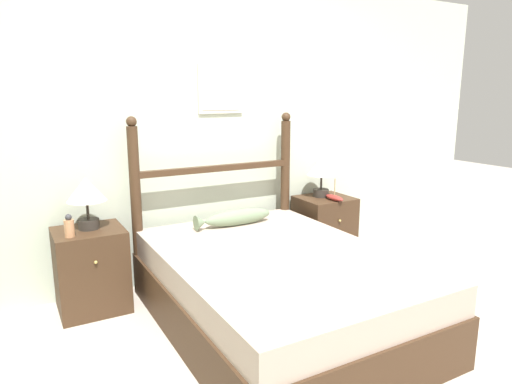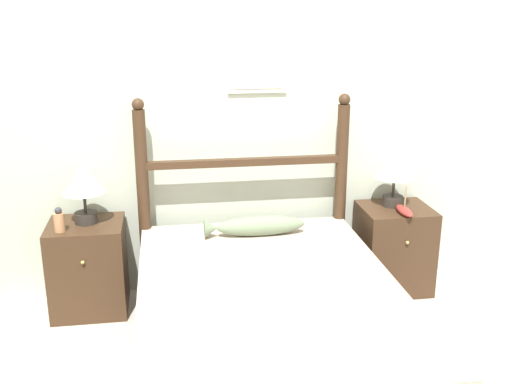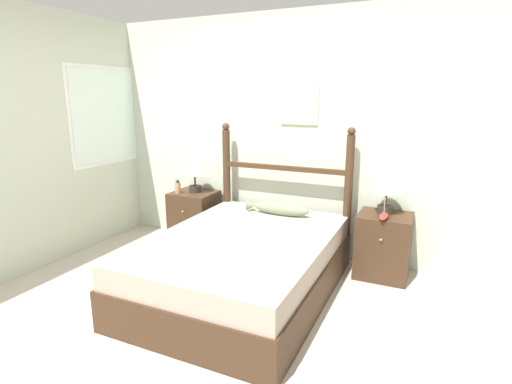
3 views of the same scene
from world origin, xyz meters
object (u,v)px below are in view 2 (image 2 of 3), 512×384
(bed, at_px, (268,327))
(fish_pillow, at_px, (255,226))
(table_lamp_right, at_px, (395,169))
(bottle, at_px, (59,221))
(nightstand_left, at_px, (89,267))
(table_lamp_left, at_px, (83,184))
(model_boat, at_px, (404,211))
(nightstand_right, at_px, (393,248))

(bed, xyz_separation_m, fish_pillow, (0.04, 0.72, 0.33))
(table_lamp_right, bearing_deg, bottle, -175.88)
(nightstand_left, bearing_deg, bed, -39.20)
(table_lamp_left, bearing_deg, bottle, -137.19)
(table_lamp_right, xyz_separation_m, model_boat, (0.01, -0.19, -0.24))
(table_lamp_left, height_order, fish_pillow, table_lamp_left)
(bed, xyz_separation_m, nightstand_left, (-1.07, 0.87, 0.05))
(fish_pillow, bearing_deg, bottle, 178.39)
(model_boat, bearing_deg, table_lamp_left, 175.68)
(bottle, relative_size, model_boat, 0.69)
(nightstand_left, xyz_separation_m, nightstand_right, (2.14, 0.00, 0.00))
(fish_pillow, bearing_deg, table_lamp_left, 171.10)
(nightstand_left, xyz_separation_m, bottle, (-0.14, -0.12, 0.38))
(nightstand_left, xyz_separation_m, model_boat, (2.14, -0.14, 0.34))
(bed, relative_size, table_lamp_right, 5.36)
(table_lamp_right, relative_size, fish_pillow, 0.57)
(bottle, bearing_deg, model_boat, -0.61)
(nightstand_left, height_order, bottle, bottle)
(fish_pillow, bearing_deg, bed, -92.85)
(nightstand_left, bearing_deg, table_lamp_right, 1.29)
(table_lamp_right, distance_m, fish_pillow, 1.08)
(nightstand_right, xyz_separation_m, model_boat, (-0.00, -0.14, 0.34))
(nightstand_right, height_order, fish_pillow, fish_pillow)
(nightstand_right, xyz_separation_m, fish_pillow, (-1.03, -0.15, 0.29))
(bottle, bearing_deg, table_lamp_right, 4.12)
(bed, bearing_deg, table_lamp_right, 41.07)
(model_boat, xyz_separation_m, fish_pillow, (-1.03, -0.01, -0.05))
(nightstand_right, relative_size, model_boat, 2.63)
(bottle, height_order, fish_pillow, bottle)
(nightstand_right, xyz_separation_m, bottle, (-2.28, -0.12, 0.38))
(table_lamp_right, relative_size, model_boat, 1.62)
(bottle, bearing_deg, fish_pillow, -1.61)
(nightstand_right, bearing_deg, table_lamp_right, 106.06)
(nightstand_right, xyz_separation_m, table_lamp_right, (-0.01, 0.05, 0.58))
(bed, height_order, fish_pillow, fish_pillow)
(table_lamp_right, bearing_deg, fish_pillow, -169.02)
(nightstand_left, xyz_separation_m, table_lamp_left, (0.01, 0.02, 0.58))
(bed, xyz_separation_m, model_boat, (1.07, 0.73, 0.38))
(table_lamp_left, bearing_deg, bed, -40.17)
(bed, height_order, table_lamp_right, table_lamp_right)
(model_boat, bearing_deg, fish_pillow, -179.40)
(nightstand_right, relative_size, fish_pillow, 0.93)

